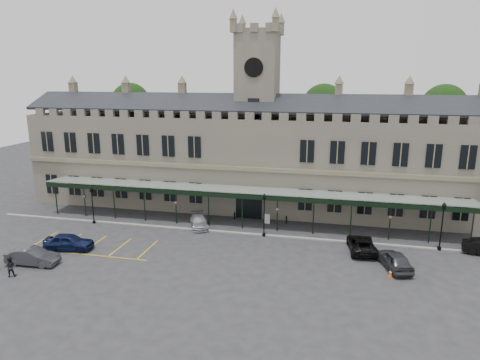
% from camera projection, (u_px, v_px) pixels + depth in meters
% --- Properties ---
extents(ground, '(140.00, 140.00, 0.00)m').
position_uv_depth(ground, '(227.00, 253.00, 42.25)').
color(ground, '#2B2B2E').
extents(station_building, '(60.00, 10.36, 17.30)m').
position_uv_depth(station_building, '(257.00, 159.00, 55.79)').
color(station_building, '#605B50').
rests_on(station_building, ground).
extents(clock_tower, '(5.60, 5.60, 24.80)m').
position_uv_depth(clock_tower, '(257.00, 108.00, 54.30)').
color(clock_tower, '#605B50').
rests_on(clock_tower, ground).
extents(canopy, '(50.00, 4.10, 4.30)m').
position_uv_depth(canopy, '(243.00, 208.00, 48.75)').
color(canopy, '#8C9E93').
rests_on(canopy, ground).
extents(kerb, '(60.00, 0.40, 0.12)m').
position_uv_depth(kerb, '(239.00, 233.00, 47.45)').
color(kerb, gray).
rests_on(kerb, ground).
extents(parking_markings, '(16.00, 6.00, 0.01)m').
position_uv_depth(parking_markings, '(91.00, 247.00, 43.81)').
color(parking_markings, gold).
rests_on(parking_markings, ground).
extents(tree_behind_left, '(6.00, 6.00, 16.00)m').
position_uv_depth(tree_behind_left, '(131.00, 103.00, 67.59)').
color(tree_behind_left, '#332314').
rests_on(tree_behind_left, ground).
extents(tree_behind_mid, '(6.00, 6.00, 16.00)m').
position_uv_depth(tree_behind_mid, '(323.00, 106.00, 61.20)').
color(tree_behind_mid, '#332314').
rests_on(tree_behind_mid, ground).
extents(tree_behind_right, '(6.00, 6.00, 16.00)m').
position_uv_depth(tree_behind_right, '(444.00, 108.00, 57.78)').
color(tree_behind_right, '#332314').
rests_on(tree_behind_right, ground).
extents(lamp_post_left, '(0.43, 0.43, 4.52)m').
position_uv_depth(lamp_post_left, '(92.00, 202.00, 50.14)').
color(lamp_post_left, black).
rests_on(lamp_post_left, ground).
extents(lamp_post_mid, '(0.46, 0.46, 4.86)m').
position_uv_depth(lamp_post_mid, '(264.00, 211.00, 46.01)').
color(lamp_post_mid, black).
rests_on(lamp_post_mid, ground).
extents(lamp_post_right, '(0.48, 0.48, 5.03)m').
position_uv_depth(lamp_post_right, '(442.00, 222.00, 42.25)').
color(lamp_post_right, black).
rests_on(lamp_post_right, ground).
extents(traffic_cone, '(0.41, 0.41, 0.64)m').
position_uv_depth(traffic_cone, '(391.00, 273.00, 37.20)').
color(traffic_cone, '#E35107').
rests_on(traffic_cone, ground).
extents(sign_board, '(0.67, 0.13, 1.15)m').
position_uv_depth(sign_board, '(267.00, 219.00, 50.53)').
color(sign_board, black).
rests_on(sign_board, ground).
extents(bollard_left, '(0.16, 0.16, 0.89)m').
position_uv_depth(bollard_left, '(235.00, 216.00, 52.02)').
color(bollard_left, black).
rests_on(bollard_left, ground).
extents(bollard_right, '(0.17, 0.17, 0.94)m').
position_uv_depth(bollard_right, '(286.00, 220.00, 50.56)').
color(bollard_right, black).
rests_on(bollard_right, ground).
extents(car_left_a, '(5.10, 2.63, 1.66)m').
position_uv_depth(car_left_a, '(69.00, 242.00, 42.86)').
color(car_left_a, '#0D163B').
rests_on(car_left_a, ground).
extents(car_left_b, '(4.91, 1.93, 1.59)m').
position_uv_depth(car_left_b, '(33.00, 256.00, 39.50)').
color(car_left_b, '#323539').
rests_on(car_left_b, ground).
extents(car_taxi, '(3.50, 4.87, 1.31)m').
position_uv_depth(car_taxi, '(199.00, 221.00, 49.41)').
color(car_taxi, '#A5A8AD').
rests_on(car_taxi, ground).
extents(car_van, '(3.01, 5.56, 1.48)m').
position_uv_depth(car_van, '(362.00, 244.00, 42.52)').
color(car_van, black).
rests_on(car_van, ground).
extents(car_right_a, '(3.20, 5.22, 1.66)m').
position_uv_depth(car_right_a, '(395.00, 260.00, 38.69)').
color(car_right_a, '#323539').
rests_on(car_right_a, ground).
extents(person_b, '(1.11, 1.03, 1.82)m').
position_uv_depth(person_b, '(10.00, 267.00, 37.09)').
color(person_b, black).
rests_on(person_b, ground).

